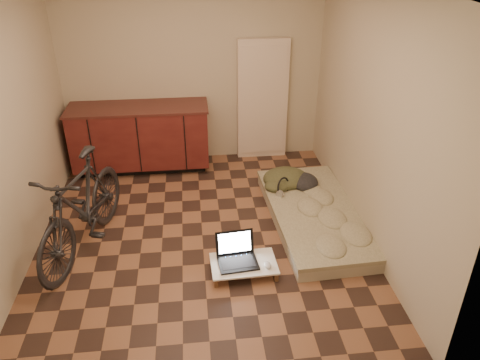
{
  "coord_description": "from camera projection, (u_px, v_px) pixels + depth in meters",
  "views": [
    {
      "loc": [
        -0.05,
        -4.24,
        3.04
      ],
      "look_at": [
        0.44,
        0.22,
        0.55
      ],
      "focal_mm": 35.0,
      "sensor_mm": 36.0,
      "label": 1
    }
  ],
  "objects": [
    {
      "name": "lap_desk",
      "position": [
        244.0,
        264.0,
        4.58
      ],
      "size": [
        0.66,
        0.44,
        0.11
      ],
      "rotation": [
        0.0,
        0.0,
        0.04
      ],
      "color": "brown",
      "rests_on": "ground"
    },
    {
      "name": "bicycle",
      "position": [
        81.0,
        203.0,
        4.68
      ],
      "size": [
        1.01,
        1.85,
        1.15
      ],
      "primitive_type": "imported",
      "rotation": [
        0.0,
        0.0,
        -0.29
      ],
      "color": "black",
      "rests_on": "ground"
    },
    {
      "name": "headphones",
      "position": [
        283.0,
        186.0,
        5.6
      ],
      "size": [
        0.35,
        0.35,
        0.17
      ],
      "primitive_type": null,
      "rotation": [
        0.0,
        0.0,
        0.79
      ],
      "color": "black",
      "rests_on": "futon"
    },
    {
      "name": "futon",
      "position": [
        315.0,
        215.0,
        5.36
      ],
      "size": [
        1.06,
        2.05,
        0.17
      ],
      "rotation": [
        0.0,
        0.0,
        0.05
      ],
      "color": "#AEA48B",
      "rests_on": "ground"
    },
    {
      "name": "room_shell",
      "position": [
        197.0,
        126.0,
        4.53
      ],
      "size": [
        3.5,
        4.0,
        2.6
      ],
      "color": "brown",
      "rests_on": "ground"
    },
    {
      "name": "cabinets",
      "position": [
        141.0,
        137.0,
        6.34
      ],
      "size": [
        1.84,
        0.62,
        0.91
      ],
      "color": "black",
      "rests_on": "ground"
    },
    {
      "name": "laptop",
      "position": [
        237.0,
        256.0,
        4.59
      ],
      "size": [
        0.41,
        0.38,
        0.26
      ],
      "rotation": [
        0.0,
        0.0,
        0.1
      ],
      "color": "black",
      "rests_on": "lap_desk"
    },
    {
      "name": "appliance_panel",
      "position": [
        263.0,
        100.0,
        6.53
      ],
      "size": [
        0.7,
        0.1,
        1.7
      ],
      "primitive_type": "cube",
      "color": "beige",
      "rests_on": "ground"
    },
    {
      "name": "mouse",
      "position": [
        268.0,
        265.0,
        4.52
      ],
      "size": [
        0.07,
        0.11,
        0.04
      ],
      "primitive_type": "ellipsoid",
      "rotation": [
        0.0,
        0.0,
        0.05
      ],
      "color": "silver",
      "rests_on": "lap_desk"
    },
    {
      "name": "clothing_pile",
      "position": [
        291.0,
        174.0,
        5.79
      ],
      "size": [
        0.62,
        0.53,
        0.24
      ],
      "primitive_type": null,
      "rotation": [
        0.0,
        0.0,
        0.05
      ],
      "color": "#3B3E24",
      "rests_on": "futon"
    }
  ]
}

